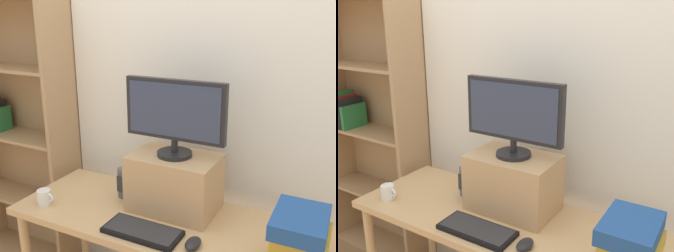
# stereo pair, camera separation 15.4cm
# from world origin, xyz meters

# --- Properties ---
(back_wall) EXTENTS (7.00, 0.08, 2.60)m
(back_wall) POSITION_xyz_m (0.00, 0.43, 1.30)
(back_wall) COLOR silver
(back_wall) RESTS_ON ground_plane
(desk) EXTENTS (1.56, 0.58, 0.76)m
(desk) POSITION_xyz_m (0.00, 0.00, 0.67)
(desk) COLOR tan
(desk) RESTS_ON ground_plane
(bookshelf_unit) EXTENTS (0.86, 0.28, 1.84)m
(bookshelf_unit) POSITION_xyz_m (-1.29, 0.28, 0.93)
(bookshelf_unit) COLOR tan
(bookshelf_unit) RESTS_ON ground_plane
(riser_box) EXTENTS (0.43, 0.29, 0.29)m
(riser_box) POSITION_xyz_m (-0.00, 0.10, 0.91)
(riser_box) COLOR tan
(riser_box) RESTS_ON desk
(computer_monitor) EXTENTS (0.52, 0.17, 0.38)m
(computer_monitor) POSITION_xyz_m (-0.00, 0.10, 1.26)
(computer_monitor) COLOR black
(computer_monitor) RESTS_ON riser_box
(keyboard) EXTENTS (0.36, 0.16, 0.02)m
(keyboard) POSITION_xyz_m (-0.03, -0.17, 0.77)
(keyboard) COLOR black
(keyboard) RESTS_ON desk
(computer_mouse) EXTENTS (0.06, 0.10, 0.04)m
(computer_mouse) POSITION_xyz_m (0.22, -0.16, 0.78)
(computer_mouse) COLOR black
(computer_mouse) RESTS_ON desk
(book_stack) EXTENTS (0.21, 0.27, 0.25)m
(book_stack) POSITION_xyz_m (0.64, -0.13, 0.89)
(book_stack) COLOR maroon
(book_stack) RESTS_ON desk
(coffee_mug) EXTENTS (0.10, 0.07, 0.08)m
(coffee_mug) POSITION_xyz_m (-0.63, -0.17, 0.80)
(coffee_mug) COLOR white
(coffee_mug) RESTS_ON desk
(desk_speaker) EXTENTS (0.08, 0.09, 0.16)m
(desk_speaker) POSITION_xyz_m (-0.30, 0.11, 0.84)
(desk_speaker) COLOR #4C4C51
(desk_speaker) RESTS_ON desk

